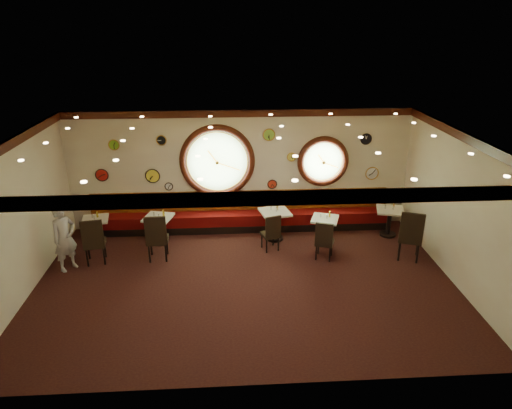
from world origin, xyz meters
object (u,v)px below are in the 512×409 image
condiment_b_pepper (159,216)px  condiment_d_salt (321,215)px  table_d (324,227)px  chair_a (94,239)px  condiment_e_pepper (393,208)px  table_b (159,226)px  condiment_a_salt (92,216)px  condiment_a_pepper (94,218)px  condiment_d_bottle (330,214)px  condiment_a_bottle (97,214)px  condiment_c_salt (271,208)px  condiment_c_bottle (277,207)px  chair_e (411,233)px  condiment_e_bottle (394,205)px  chair_b (157,235)px  waiter (65,238)px  table_c (275,222)px  condiment_b_salt (154,214)px  chair_c (272,231)px  table_a (97,228)px  condiment_e_salt (385,207)px  condiment_d_pepper (327,217)px  condiment_c_pepper (277,209)px  chair_d (324,238)px  condiment_b_bottle (164,213)px  table_e (389,219)px

condiment_b_pepper → condiment_d_salt: bearing=-2.3°
table_d → chair_a: 5.55m
condiment_b_pepper → condiment_e_pepper: bearing=1.0°
table_b → condiment_a_salt: (-1.65, 0.13, 0.27)m
condiment_a_pepper → condiment_d_bottle: condiment_d_bottle is taller
table_d → condiment_a_bottle: condiment_a_bottle is taller
condiment_c_salt → condiment_c_bottle: condiment_c_bottle is taller
chair_e → condiment_a_salt: 7.76m
condiment_c_bottle → condiment_e_bottle: condiment_c_bottle is taller
chair_b → chair_e: (5.89, -0.35, 0.05)m
condiment_d_bottle → waiter: waiter is taller
table_c → condiment_b_pepper: bearing=-178.3°
table_c → condiment_a_bottle: condiment_a_bottle is taller
condiment_b_salt → condiment_e_pepper: 6.12m
chair_b → chair_c: 2.74m
condiment_b_salt → chair_a: bearing=-139.3°
table_a → condiment_e_bottle: bearing=0.8°
waiter → condiment_d_bottle: bearing=-41.4°
condiment_a_salt → condiment_c_bottle: (4.66, -0.03, 0.13)m
condiment_c_bottle → condiment_a_salt: bearing=179.6°
table_c → condiment_e_salt: condiment_e_salt is taller
table_b → condiment_e_bottle: bearing=1.7°
condiment_d_pepper → waiter: (-6.10, -0.86, 0.02)m
condiment_d_pepper → condiment_c_bottle: 1.28m
chair_c → condiment_a_pepper: bearing=153.1°
condiment_d_pepper → condiment_e_salt: size_ratio=1.04×
waiter → condiment_c_pepper: bearing=-36.5°
table_b → chair_d: bearing=-15.9°
condiment_e_salt → condiment_c_pepper: bearing=-177.8°
chair_d → condiment_c_pepper: 1.55m
chair_a → condiment_d_bottle: 5.68m
condiment_b_pepper → condiment_d_pepper: bearing=-3.6°
table_d → condiment_e_bottle: size_ratio=5.78×
condiment_b_pepper → condiment_b_bottle: 0.14m
chair_a → table_c: bearing=2.8°
table_c → chair_c: bearing=-102.7°
condiment_b_bottle → condiment_c_bottle: (2.86, 0.08, 0.05)m
table_d → chair_d: size_ratio=1.34×
table_b → condiment_e_salt: size_ratio=7.81×
condiment_c_salt → condiment_e_salt: bearing=-0.2°
condiment_a_salt → condiment_a_bottle: condiment_a_bottle is taller
chair_c → condiment_e_salt: (3.03, 0.72, 0.25)m
condiment_d_pepper → condiment_e_bottle: size_ratio=0.76×
table_e → condiment_b_pepper: size_ratio=9.67×
table_d → chair_d: bearing=-102.2°
condiment_c_bottle → waiter: (-4.90, -1.28, -0.09)m
chair_c → chair_e: chair_e is taller
condiment_d_bottle → condiment_e_salt: same height
condiment_a_pepper → condiment_c_bottle: bearing=0.8°
condiment_b_pepper → condiment_a_bottle: (-1.56, 0.22, -0.01)m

